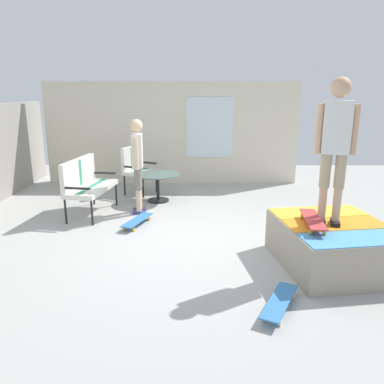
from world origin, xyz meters
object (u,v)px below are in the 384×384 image
(patio_bench, at_px, (85,181))
(patio_table, at_px, (158,182))
(skateboard_on_ramp, at_px, (313,220))
(skateboard_spare, at_px, (279,302))
(skateboard_by_bench, at_px, (137,220))
(skate_ramp, at_px, (336,244))
(person_watching, at_px, (137,159))
(patio_chair_near_house, at_px, (136,166))
(person_skater, at_px, (336,140))

(patio_bench, xyz_separation_m, patio_table, (0.84, -1.22, -0.21))
(skateboard_on_ramp, bearing_deg, skateboard_spare, 148.30)
(patio_bench, height_order, skateboard_spare, patio_bench)
(patio_bench, bearing_deg, skateboard_by_bench, -121.38)
(skateboard_by_bench, xyz_separation_m, skateboard_spare, (-2.52, -1.84, 0.00))
(skate_ramp, relative_size, skateboard_spare, 2.79)
(person_watching, height_order, skateboard_on_ramp, person_watching)
(patio_chair_near_house, xyz_separation_m, skateboard_on_ramp, (-3.67, -2.75, 0.05))
(patio_bench, bearing_deg, patio_chair_near_house, -25.04)
(skate_ramp, bearing_deg, skateboard_on_ramp, 107.21)
(person_watching, distance_m, person_skater, 3.54)
(patio_table, bearing_deg, person_watching, 159.50)
(person_skater, distance_m, skateboard_by_bench, 3.40)
(skateboard_spare, bearing_deg, skate_ramp, -41.81)
(patio_chair_near_house, xyz_separation_m, skateboard_spare, (-4.61, -2.17, -0.53))
(patio_table, relative_size, person_watching, 0.53)
(patio_table, bearing_deg, skateboard_spare, -157.68)
(skateboard_spare, bearing_deg, patio_chair_near_house, 25.23)
(skateboard_spare, bearing_deg, skateboard_on_ramp, -31.70)
(patio_bench, height_order, patio_table, patio_bench)
(skateboard_by_bench, relative_size, skateboard_spare, 1.02)
(skateboard_on_ramp, bearing_deg, person_skater, -67.07)
(patio_bench, bearing_deg, person_skater, -120.06)
(patio_chair_near_house, bearing_deg, patio_table, -139.56)
(person_watching, xyz_separation_m, skateboard_on_ramp, (-2.29, -2.49, -0.34))
(patio_bench, distance_m, patio_table, 1.50)
(person_watching, relative_size, skateboard_spare, 2.13)
(skateboard_spare, bearing_deg, person_skater, -37.87)
(patio_table, xyz_separation_m, skateboard_on_ramp, (-3.04, -2.21, 0.25))
(skateboard_spare, height_order, skateboard_on_ramp, skateboard_on_ramp)
(skate_ramp, relative_size, patio_chair_near_house, 2.20)
(patio_table, height_order, person_skater, person_skater)
(patio_table, bearing_deg, skateboard_by_bench, 171.66)
(person_watching, xyz_separation_m, person_skater, (-2.20, -2.71, 0.62))
(patio_bench, bearing_deg, skate_ramp, -118.98)
(skateboard_by_bench, bearing_deg, patio_chair_near_house, 8.88)
(skateboard_on_ramp, bearing_deg, patio_bench, 57.24)
(patio_table, height_order, skateboard_on_ramp, skateboard_on_ramp)
(person_skater, bearing_deg, patio_table, 39.48)
(person_watching, distance_m, skateboard_spare, 3.86)
(patio_chair_near_house, bearing_deg, patio_bench, 154.96)
(person_skater, xyz_separation_m, skateboard_on_ramp, (-0.09, 0.22, -0.96))
(person_skater, relative_size, skateboard_on_ramp, 2.18)
(skate_ramp, bearing_deg, skateboard_by_bench, 61.93)
(person_watching, relative_size, skateboard_on_ramp, 2.10)
(patio_table, relative_size, skateboard_by_bench, 1.10)
(skate_ramp, xyz_separation_m, patio_chair_near_house, (3.56, 3.10, 0.33))
(patio_chair_near_house, relative_size, person_skater, 0.57)
(patio_bench, height_order, skateboard_on_ramp, patio_bench)
(person_watching, relative_size, person_skater, 0.96)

